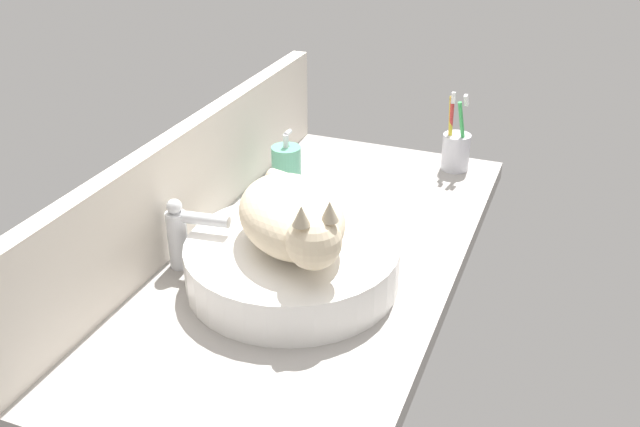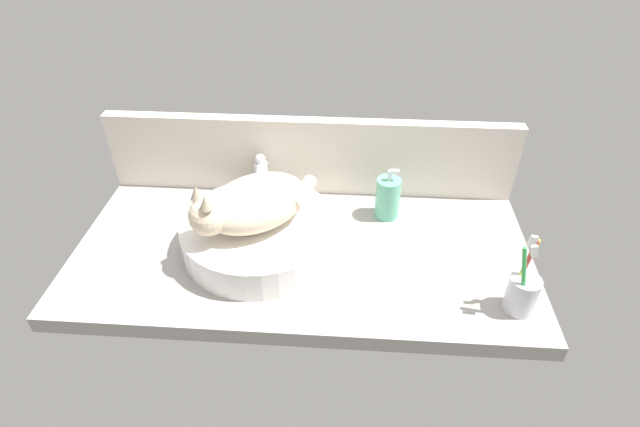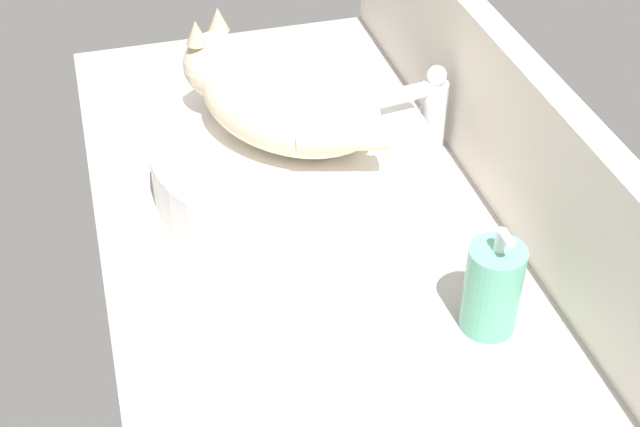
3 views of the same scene
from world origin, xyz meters
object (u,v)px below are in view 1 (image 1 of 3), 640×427
Objects in this scene: soap_dispenser at (287,171)px; cat at (294,218)px; faucet at (183,232)px; sink_basin at (292,263)px; toothbrush_cup at (456,149)px.

cat is at bearing -153.88° from soap_dispenser.
faucet is 0.94× the size of soap_dispenser.
cat is 2.09× the size of soap_dispenser.
sink_basin is at bearing 43.56° from cat.
cat is 61.33cm from toothbrush_cup.
soap_dispenser reaches higher than faucet.
faucet is at bearing 94.27° from cat.
soap_dispenser is at bearing 25.44° from sink_basin.
cat reaches higher than toothbrush_cup.
soap_dispenser is at bearing 26.12° from cat.
sink_basin is 20.41cm from faucet.
cat is 1.61× the size of toothbrush_cup.
faucet is at bearing 149.03° from toothbrush_cup.
toothbrush_cup is at bearing -14.60° from cat.
sink_basin is 1.98× the size of toothbrush_cup.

